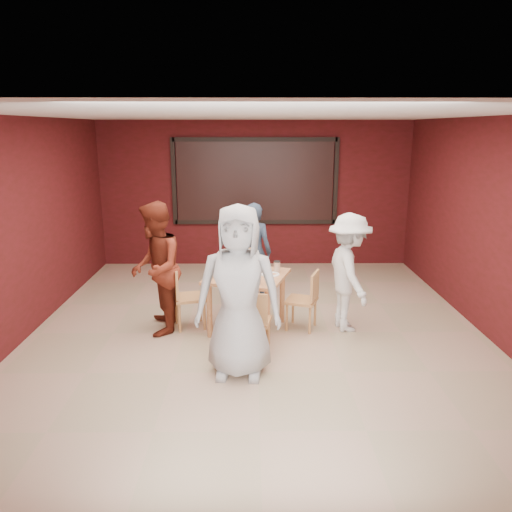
{
  "coord_description": "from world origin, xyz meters",
  "views": [
    {
      "loc": [
        -0.07,
        -6.19,
        2.65
      ],
      "look_at": [
        -0.01,
        0.13,
        1.02
      ],
      "focal_mm": 35.0,
      "sensor_mm": 36.0,
      "label": 1
    }
  ],
  "objects_px": {
    "chair_right": "(307,297)",
    "diner_front": "(238,292)",
    "diner_left": "(156,269)",
    "chair_left": "(184,294)",
    "diner_back": "(254,252)",
    "chair_front": "(253,319)",
    "dining_table": "(247,282)",
    "chair_back": "(241,277)",
    "diner_right": "(349,273)"
  },
  "relations": [
    {
      "from": "dining_table",
      "to": "diner_front",
      "type": "bearing_deg",
      "value": -93.71
    },
    {
      "from": "chair_front",
      "to": "chair_back",
      "type": "height_order",
      "value": "chair_back"
    },
    {
      "from": "chair_front",
      "to": "chair_left",
      "type": "bearing_deg",
      "value": 136.94
    },
    {
      "from": "diner_right",
      "to": "diner_back",
      "type": "bearing_deg",
      "value": 36.05
    },
    {
      "from": "dining_table",
      "to": "diner_back",
      "type": "height_order",
      "value": "diner_back"
    },
    {
      "from": "chair_right",
      "to": "diner_right",
      "type": "xyz_separation_m",
      "value": [
        0.55,
        0.01,
        0.34
      ]
    },
    {
      "from": "dining_table",
      "to": "chair_right",
      "type": "distance_m",
      "value": 0.83
    },
    {
      "from": "chair_left",
      "to": "diner_front",
      "type": "relative_size",
      "value": 0.45
    },
    {
      "from": "chair_right",
      "to": "diner_back",
      "type": "relative_size",
      "value": 0.52
    },
    {
      "from": "chair_back",
      "to": "diner_right",
      "type": "distance_m",
      "value": 1.63
    },
    {
      "from": "diner_front",
      "to": "diner_left",
      "type": "height_order",
      "value": "diner_front"
    },
    {
      "from": "chair_left",
      "to": "diner_right",
      "type": "relative_size",
      "value": 0.54
    },
    {
      "from": "chair_left",
      "to": "diner_back",
      "type": "bearing_deg",
      "value": 51.27
    },
    {
      "from": "chair_front",
      "to": "diner_left",
      "type": "height_order",
      "value": "diner_left"
    },
    {
      "from": "dining_table",
      "to": "diner_left",
      "type": "relative_size",
      "value": 0.7
    },
    {
      "from": "diner_front",
      "to": "dining_table",
      "type": "bearing_deg",
      "value": 90.76
    },
    {
      "from": "chair_front",
      "to": "diner_left",
      "type": "relative_size",
      "value": 0.46
    },
    {
      "from": "diner_right",
      "to": "diner_left",
      "type": "bearing_deg",
      "value": 82.54
    },
    {
      "from": "chair_front",
      "to": "diner_front",
      "type": "xyz_separation_m",
      "value": [
        -0.15,
        -0.47,
        0.49
      ]
    },
    {
      "from": "diner_left",
      "to": "chair_front",
      "type": "bearing_deg",
      "value": 53.67
    },
    {
      "from": "chair_right",
      "to": "diner_right",
      "type": "height_order",
      "value": "diner_right"
    },
    {
      "from": "dining_table",
      "to": "chair_back",
      "type": "distance_m",
      "value": 0.74
    },
    {
      "from": "diner_back",
      "to": "diner_left",
      "type": "distance_m",
      "value": 1.85
    },
    {
      "from": "chair_right",
      "to": "diner_front",
      "type": "xyz_separation_m",
      "value": [
        -0.88,
        -1.26,
        0.49
      ]
    },
    {
      "from": "chair_left",
      "to": "diner_right",
      "type": "bearing_deg",
      "value": -1.79
    },
    {
      "from": "chair_front",
      "to": "diner_front",
      "type": "distance_m",
      "value": 0.7
    },
    {
      "from": "chair_front",
      "to": "chair_left",
      "type": "distance_m",
      "value": 1.26
    },
    {
      "from": "diner_front",
      "to": "diner_right",
      "type": "xyz_separation_m",
      "value": [
        1.43,
        1.27,
        -0.16
      ]
    },
    {
      "from": "chair_front",
      "to": "diner_right",
      "type": "bearing_deg",
      "value": 31.78
    },
    {
      "from": "chair_front",
      "to": "diner_right",
      "type": "height_order",
      "value": "diner_right"
    },
    {
      "from": "chair_back",
      "to": "diner_front",
      "type": "height_order",
      "value": "diner_front"
    },
    {
      "from": "diner_front",
      "to": "diner_back",
      "type": "bearing_deg",
      "value": 90.37
    },
    {
      "from": "dining_table",
      "to": "diner_back",
      "type": "bearing_deg",
      "value": 85.52
    },
    {
      "from": "chair_front",
      "to": "diner_front",
      "type": "relative_size",
      "value": 0.43
    },
    {
      "from": "chair_right",
      "to": "diner_right",
      "type": "relative_size",
      "value": 0.51
    },
    {
      "from": "dining_table",
      "to": "chair_back",
      "type": "xyz_separation_m",
      "value": [
        -0.09,
        0.72,
        -0.15
      ]
    },
    {
      "from": "chair_right",
      "to": "diner_front",
      "type": "distance_m",
      "value": 1.61
    },
    {
      "from": "chair_left",
      "to": "diner_front",
      "type": "distance_m",
      "value": 1.61
    },
    {
      "from": "diner_left",
      "to": "diner_right",
      "type": "height_order",
      "value": "diner_left"
    },
    {
      "from": "diner_back",
      "to": "diner_left",
      "type": "height_order",
      "value": "diner_left"
    },
    {
      "from": "chair_right",
      "to": "diner_left",
      "type": "distance_m",
      "value": 2.03
    },
    {
      "from": "chair_left",
      "to": "diner_left",
      "type": "height_order",
      "value": "diner_left"
    },
    {
      "from": "diner_front",
      "to": "diner_left",
      "type": "distance_m",
      "value": 1.64
    },
    {
      "from": "chair_left",
      "to": "chair_right",
      "type": "relative_size",
      "value": 1.06
    },
    {
      "from": "chair_left",
      "to": "diner_left",
      "type": "relative_size",
      "value": 0.49
    },
    {
      "from": "chair_left",
      "to": "diner_left",
      "type": "bearing_deg",
      "value": -158.58
    },
    {
      "from": "diner_back",
      "to": "dining_table",
      "type": "bearing_deg",
      "value": 103.38
    },
    {
      "from": "chair_back",
      "to": "diner_right",
      "type": "relative_size",
      "value": 0.58
    },
    {
      "from": "chair_back",
      "to": "diner_left",
      "type": "relative_size",
      "value": 0.53
    },
    {
      "from": "chair_front",
      "to": "diner_back",
      "type": "relative_size",
      "value": 0.52
    }
  ]
}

